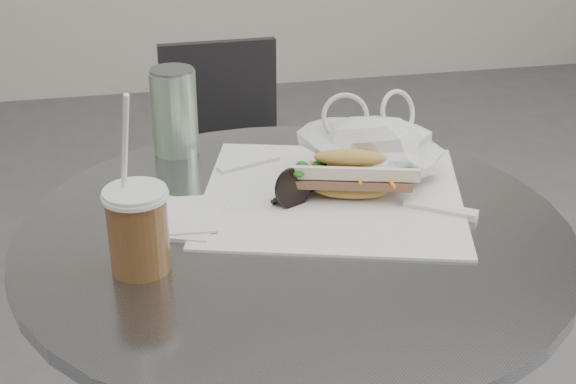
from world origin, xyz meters
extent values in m
cylinder|color=slate|center=(0.00, 0.20, 0.73)|extent=(0.76, 0.76, 0.02)
cylinder|color=#2A2A2D|center=(0.03, 1.05, 0.01)|extent=(0.34, 0.34, 0.02)
cylinder|color=#2A2A2D|center=(0.03, 1.05, 0.22)|extent=(0.06, 0.06, 0.45)
cylinder|color=#2A2A2D|center=(0.03, 1.05, 0.45)|extent=(0.38, 0.38, 0.02)
cube|color=#2A2A2D|center=(0.02, 1.23, 0.59)|extent=(0.30, 0.03, 0.26)
cube|color=white|center=(0.08, 0.28, 0.74)|extent=(0.46, 0.45, 0.00)
ellipsoid|color=gold|center=(0.10, 0.27, 0.76)|extent=(0.23, 0.13, 0.02)
cube|color=brown|center=(0.10, 0.27, 0.77)|extent=(0.18, 0.10, 0.01)
ellipsoid|color=gold|center=(0.10, 0.27, 0.80)|extent=(0.23, 0.13, 0.04)
cylinder|color=brown|center=(-0.21, 0.13, 0.79)|extent=(0.07, 0.07, 0.10)
cylinder|color=silver|center=(-0.21, 0.13, 0.84)|extent=(0.08, 0.08, 0.01)
cylinder|color=white|center=(-0.22, 0.14, 0.88)|extent=(0.03, 0.05, 0.19)
cylinder|color=black|center=(0.01, 0.26, 0.77)|extent=(0.06, 0.04, 0.06)
cylinder|color=black|center=(0.08, 0.30, 0.77)|extent=(0.06, 0.04, 0.06)
cube|color=black|center=(0.04, 0.28, 0.76)|extent=(0.02, 0.02, 0.01)
cube|color=white|center=(-0.16, 0.25, 0.74)|extent=(0.16, 0.16, 0.01)
cube|color=white|center=(-0.16, 0.25, 0.75)|extent=(0.12, 0.12, 0.00)
cylinder|color=#5FA368|center=(-0.14, 0.50, 0.81)|extent=(0.07, 0.07, 0.14)
cylinder|color=slate|center=(-0.14, 0.50, 0.88)|extent=(0.07, 0.07, 0.00)
camera|label=1|loc=(-0.21, -0.74, 1.27)|focal=50.00mm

